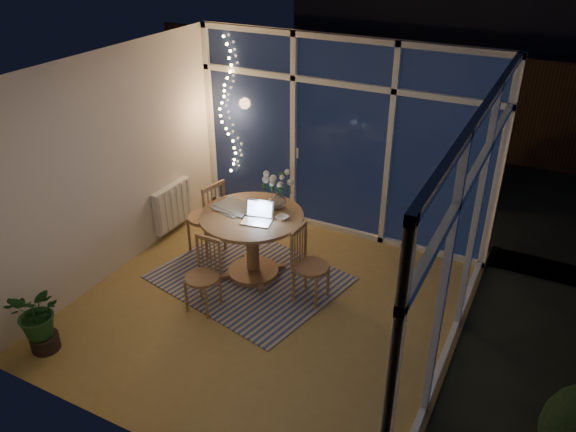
# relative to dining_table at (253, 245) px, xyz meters

# --- Properties ---
(floor) EXTENTS (4.00, 4.00, 0.00)m
(floor) POSITION_rel_dining_table_xyz_m (0.47, -0.50, -0.41)
(floor) COLOR olive
(floor) RESTS_ON ground
(ceiling) EXTENTS (4.00, 4.00, 0.00)m
(ceiling) POSITION_rel_dining_table_xyz_m (0.47, -0.50, 2.19)
(ceiling) COLOR silver
(ceiling) RESTS_ON wall_back
(wall_back) EXTENTS (4.00, 0.04, 2.60)m
(wall_back) POSITION_rel_dining_table_xyz_m (0.47, 1.50, 0.89)
(wall_back) COLOR silver
(wall_back) RESTS_ON floor
(wall_front) EXTENTS (4.00, 0.04, 2.60)m
(wall_front) POSITION_rel_dining_table_xyz_m (0.47, -2.50, 0.89)
(wall_front) COLOR silver
(wall_front) RESTS_ON floor
(wall_left) EXTENTS (0.04, 4.00, 2.60)m
(wall_left) POSITION_rel_dining_table_xyz_m (-1.53, -0.50, 0.89)
(wall_left) COLOR silver
(wall_left) RESTS_ON floor
(wall_right) EXTENTS (0.04, 4.00, 2.60)m
(wall_right) POSITION_rel_dining_table_xyz_m (2.47, -0.50, 0.89)
(wall_right) COLOR silver
(wall_right) RESTS_ON floor
(window_wall_back) EXTENTS (4.00, 0.10, 2.60)m
(window_wall_back) POSITION_rel_dining_table_xyz_m (0.47, 1.46, 0.89)
(window_wall_back) COLOR silver
(window_wall_back) RESTS_ON floor
(window_wall_right) EXTENTS (0.10, 4.00, 2.60)m
(window_wall_right) POSITION_rel_dining_table_xyz_m (2.43, -0.50, 0.89)
(window_wall_right) COLOR silver
(window_wall_right) RESTS_ON floor
(radiator) EXTENTS (0.10, 0.70, 0.58)m
(radiator) POSITION_rel_dining_table_xyz_m (-1.47, 0.40, -0.01)
(radiator) COLOR white
(radiator) RESTS_ON wall_left
(fairy_lights) EXTENTS (0.24, 0.10, 1.85)m
(fairy_lights) POSITION_rel_dining_table_xyz_m (-1.18, 1.38, 1.12)
(fairy_lights) COLOR #E8AE5C
(fairy_lights) RESTS_ON window_wall_back
(garden_patio) EXTENTS (12.00, 6.00, 0.10)m
(garden_patio) POSITION_rel_dining_table_xyz_m (0.97, 4.50, -0.47)
(garden_patio) COLOR black
(garden_patio) RESTS_ON ground
(garden_fence) EXTENTS (11.00, 0.08, 1.80)m
(garden_fence) POSITION_rel_dining_table_xyz_m (0.47, 5.00, 0.49)
(garden_fence) COLOR #352513
(garden_fence) RESTS_ON ground
(neighbour_roof) EXTENTS (7.00, 3.00, 2.20)m
(neighbour_roof) POSITION_rel_dining_table_xyz_m (0.77, 8.00, 1.79)
(neighbour_roof) COLOR #2E3038
(neighbour_roof) RESTS_ON ground
(garden_shrubs) EXTENTS (0.90, 0.90, 0.90)m
(garden_shrubs) POSITION_rel_dining_table_xyz_m (-0.33, 2.90, 0.04)
(garden_shrubs) COLOR black
(garden_shrubs) RESTS_ON ground
(rug) EXTENTS (2.35, 2.04, 0.01)m
(rug) POSITION_rel_dining_table_xyz_m (0.00, -0.10, -0.40)
(rug) COLOR #BCB098
(rug) RESTS_ON floor
(dining_table) EXTENTS (1.43, 1.43, 0.82)m
(dining_table) POSITION_rel_dining_table_xyz_m (0.00, 0.00, 0.00)
(dining_table) COLOR #9F6D48
(dining_table) RESTS_ON floor
(chair_left) EXTENTS (0.55, 0.55, 1.01)m
(chair_left) POSITION_rel_dining_table_xyz_m (-0.80, 0.21, 0.10)
(chair_left) COLOR #9F6D48
(chair_left) RESTS_ON floor
(chair_right) EXTENTS (0.44, 0.44, 0.90)m
(chair_right) POSITION_rel_dining_table_xyz_m (0.82, -0.13, 0.04)
(chair_right) COLOR #9F6D48
(chair_right) RESTS_ON floor
(chair_front) EXTENTS (0.39, 0.39, 0.84)m
(chair_front) POSITION_rel_dining_table_xyz_m (-0.15, -0.81, 0.01)
(chair_front) COLOR #9F6D48
(chair_front) RESTS_ON floor
(laptop) EXTENTS (0.37, 0.34, 0.24)m
(laptop) POSITION_rel_dining_table_xyz_m (0.14, -0.13, 0.53)
(laptop) COLOR silver
(laptop) RESTS_ON dining_table
(flower_vase) EXTENTS (0.24, 0.24, 0.21)m
(flower_vase) POSITION_rel_dining_table_xyz_m (0.19, 0.28, 0.51)
(flower_vase) COLOR white
(flower_vase) RESTS_ON dining_table
(bowl) EXTENTS (0.18, 0.18, 0.04)m
(bowl) POSITION_rel_dining_table_xyz_m (0.36, 0.07, 0.43)
(bowl) COLOR white
(bowl) RESTS_ON dining_table
(newspapers) EXTENTS (0.47, 0.40, 0.02)m
(newspapers) POSITION_rel_dining_table_xyz_m (-0.29, 0.05, 0.42)
(newspapers) COLOR silver
(newspapers) RESTS_ON dining_table
(phone) EXTENTS (0.13, 0.11, 0.01)m
(phone) POSITION_rel_dining_table_xyz_m (-0.03, -0.11, 0.41)
(phone) COLOR black
(phone) RESTS_ON dining_table
(potted_plant) EXTENTS (0.54, 0.47, 0.76)m
(potted_plant) POSITION_rel_dining_table_xyz_m (-1.18, -2.08, -0.03)
(potted_plant) COLOR #1A4B1E
(potted_plant) RESTS_ON floor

